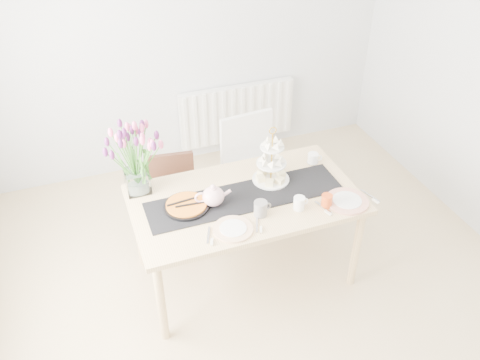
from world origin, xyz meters
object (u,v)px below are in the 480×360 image
object	(u,v)px
radiator	(237,113)
dining_table	(245,206)
chair_brown	(174,194)
teapot	(213,196)
cream_jug	(313,158)
chair_white	(253,162)
plate_right	(347,201)
mug_grey	(261,209)
tart_tin	(186,206)
plate_left	(233,229)
mug_orange	(327,201)
mug_white	(299,203)
tulip_vase	(133,151)
cake_stand	(271,168)

from	to	relation	value
radiator	dining_table	world-z (taller)	same
chair_brown	teapot	world-z (taller)	teapot
chair_brown	cream_jug	size ratio (longest dim) A/B	9.37
radiator	chair_white	distance (m)	1.06
plate_right	teapot	bearing A→B (deg)	161.81
dining_table	mug_grey	bearing A→B (deg)	-82.75
dining_table	tart_tin	bearing A→B (deg)	176.51
cream_jug	plate_left	bearing A→B (deg)	-126.41
mug_grey	mug_orange	bearing A→B (deg)	-14.71
mug_white	cream_jug	bearing A→B (deg)	50.38
mug_white	mug_orange	xyz separation A→B (m)	(0.19, -0.04, -0.00)
chair_white	plate_right	xyz separation A→B (m)	(0.33, -0.96, 0.20)
tulip_vase	mug_white	size ratio (longest dim) A/B	6.57
chair_white	plate_left	world-z (taller)	chair_white
cream_jug	mug_orange	distance (m)	0.53
tart_tin	plate_right	xyz separation A→B (m)	(1.07, -0.32, -0.01)
tulip_vase	mug_grey	bearing A→B (deg)	-37.72
radiator	cream_jug	world-z (taller)	cream_jug
chair_white	cake_stand	xyz separation A→B (m)	(-0.07, -0.54, 0.31)
chair_white	tart_tin	bearing A→B (deg)	-144.73
teapot	plate_left	world-z (taller)	teapot
chair_brown	radiator	bearing A→B (deg)	56.81
radiator	tulip_vase	distance (m)	1.95
plate_left	radiator	bearing A→B (deg)	69.43
radiator	tart_tin	distance (m)	1.96
tulip_vase	cream_jug	world-z (taller)	tulip_vase
chair_brown	mug_orange	xyz separation A→B (m)	(0.88, -0.89, 0.36)
chair_brown	cake_stand	xyz separation A→B (m)	(0.64, -0.49, 0.43)
radiator	teapot	xyz separation A→B (m)	(-0.79, -1.70, 0.38)
mug_grey	cream_jug	bearing A→B (deg)	29.32
tulip_vase	chair_brown	bearing A→B (deg)	41.79
dining_table	plate_left	xyz separation A→B (m)	(-0.20, -0.29, 0.08)
chair_white	radiator	bearing A→B (deg)	71.74
teapot	tart_tin	bearing A→B (deg)	-180.00
dining_table	radiator	bearing A→B (deg)	72.02
cream_jug	tart_tin	world-z (taller)	cream_jug
dining_table	mug_grey	world-z (taller)	mug_grey
radiator	chair_brown	xyz separation A→B (m)	(-0.94, -1.09, -0.01)
cake_stand	teapot	world-z (taller)	cake_stand
cake_stand	plate_right	xyz separation A→B (m)	(0.40, -0.42, -0.11)
teapot	plate_left	bearing A→B (deg)	-72.68
tart_tin	teapot	bearing A→B (deg)	-9.58
cream_jug	plate_right	bearing A→B (deg)	-68.04
tart_tin	mug_orange	size ratio (longest dim) A/B	3.46
mug_white	plate_left	distance (m)	0.50
teapot	cream_jug	world-z (taller)	teapot
radiator	chair_brown	size ratio (longest dim) A/B	1.57
mug_grey	tart_tin	bearing A→B (deg)	145.33
cream_jug	plate_right	size ratio (longest dim) A/B	0.27
radiator	dining_table	xyz separation A→B (m)	(-0.55, -1.70, 0.22)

